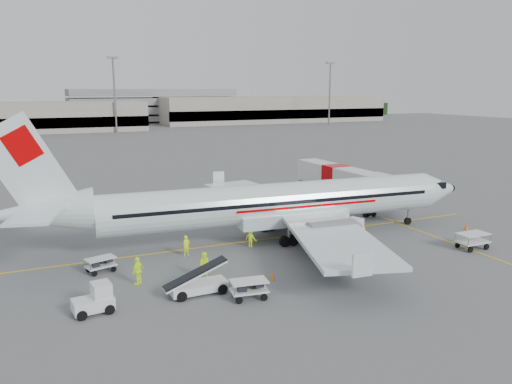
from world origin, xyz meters
TOP-DOWN VIEW (x-y plane):
  - ground at (0.00, 0.00)m, footprint 360.00×360.00m
  - stripe_lead at (0.00, 0.00)m, footprint 44.00×0.20m
  - stripe_cross at (14.00, -8.00)m, footprint 0.20×20.00m
  - terminal_east at (70.00, 145.00)m, footprint 90.00×26.00m
  - parking_garage at (25.00, 160.00)m, footprint 62.00×24.00m
  - treeline at (0.00, 175.00)m, footprint 300.00×3.00m
  - mast_center at (5.00, 118.00)m, footprint 3.20×1.20m
  - mast_east at (80.00, 118.00)m, footprint 3.20×1.20m
  - aircraft at (1.12, -0.22)m, footprint 41.98×33.98m
  - jet_bridge at (12.86, 8.95)m, footprint 3.60×17.05m
  - belt_loader at (-8.83, -8.97)m, footprint 4.97×1.99m
  - tug_fore at (6.77, -3.03)m, footprint 2.62×2.03m
  - tug_mid at (3.26, -9.21)m, footprint 2.10×1.24m
  - tug_aft at (-15.27, -9.23)m, footprint 2.41×1.57m
  - cart_loaded_a at (-6.20, -10.98)m, footprint 2.43×1.62m
  - cart_loaded_b at (-14.03, -2.51)m, footprint 2.28×1.72m
  - cart_empty_a at (4.06, -4.64)m, footprint 2.36×1.45m
  - cart_empty_b at (14.30, -9.22)m, footprint 2.55×1.53m
  - cone_nose at (18.25, -4.85)m, footprint 0.38×0.38m
  - cone_port at (-2.17, 19.57)m, footprint 0.41×0.41m
  - cone_stbd at (-3.50, -8.75)m, footprint 0.33×0.33m
  - crew_a at (-7.47, -1.50)m, footprint 0.68×0.54m
  - crew_b at (-7.57, -6.52)m, footprint 1.07×0.95m
  - crew_c at (-2.01, -1.50)m, footprint 1.07×1.20m
  - crew_d at (-12.03, -5.88)m, footprint 1.13×1.09m

SIDE VIEW (x-z plane):
  - ground at x=0.00m, z-range 0.00..0.00m
  - stripe_lead at x=0.00m, z-range 0.00..0.01m
  - stripe_cross at x=14.00m, z-range 0.00..0.01m
  - cone_stbd at x=-3.50m, z-range 0.00..0.54m
  - cone_nose at x=18.25m, z-range 0.00..0.62m
  - cone_port at x=-2.17m, z-range 0.00..0.66m
  - cart_loaded_b at x=-14.03m, z-range 0.00..1.06m
  - cart_loaded_a at x=-6.20m, z-range 0.00..1.19m
  - cart_empty_a at x=4.06m, z-range 0.00..1.21m
  - cart_empty_b at x=14.30m, z-range 0.00..1.33m
  - tug_mid at x=3.26m, z-range 0.00..1.60m
  - crew_c at x=-2.01m, z-range 0.00..1.61m
  - crew_a at x=-7.47m, z-range 0.00..1.62m
  - tug_aft at x=-15.27m, z-range 0.00..1.76m
  - tug_fore at x=6.77m, z-range 0.00..1.78m
  - crew_b at x=-7.57m, z-range 0.00..1.82m
  - crew_d at x=-12.03m, z-range 0.00..1.90m
  - belt_loader at x=-8.83m, z-range 0.00..2.67m
  - jet_bridge at x=12.86m, z-range 0.00..4.46m
  - treeline at x=0.00m, z-range 0.00..6.00m
  - terminal_east at x=70.00m, z-range 0.00..10.00m
  - aircraft at x=1.12m, z-range 0.00..10.99m
  - parking_garage at x=25.00m, z-range 0.00..14.00m
  - mast_center at x=5.00m, z-range 0.00..22.00m
  - mast_east at x=80.00m, z-range 0.00..22.00m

